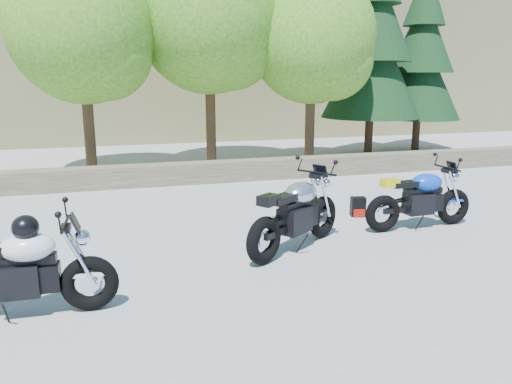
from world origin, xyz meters
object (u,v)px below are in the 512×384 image
(white_bike, at_px, (17,269))
(backpack, at_px, (358,207))
(blue_bike, at_px, (420,199))
(silver_bike, at_px, (296,214))

(white_bike, distance_m, backpack, 6.05)
(white_bike, distance_m, blue_bike, 6.32)
(silver_bike, bearing_deg, backpack, 3.39)
(silver_bike, bearing_deg, blue_bike, -24.90)
(silver_bike, distance_m, white_bike, 3.86)
(silver_bike, xyz_separation_m, blue_bike, (2.44, 0.42, -0.04))
(white_bike, bearing_deg, blue_bike, 17.05)
(blue_bike, xyz_separation_m, backpack, (-0.66, 0.97, -0.33))
(white_bike, relative_size, backpack, 5.74)
(white_bike, relative_size, blue_bike, 1.00)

